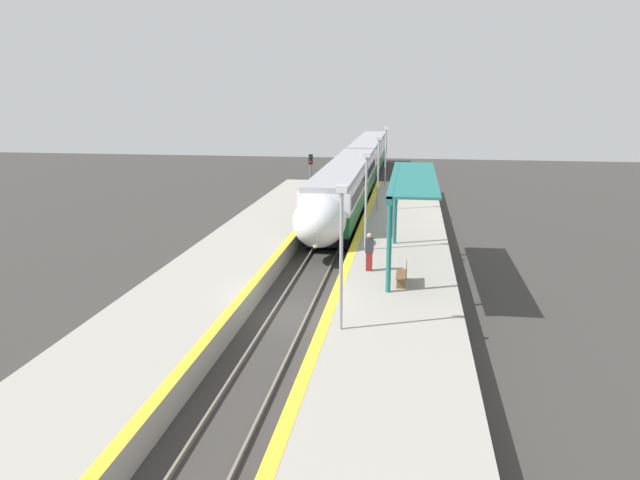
{
  "coord_description": "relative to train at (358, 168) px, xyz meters",
  "views": [
    {
      "loc": [
        4.66,
        -23.3,
        8.88
      ],
      "look_at": [
        0.57,
        4.41,
        2.1
      ],
      "focal_mm": 35.0,
      "sensor_mm": 36.0,
      "label": 1
    }
  ],
  "objects": [
    {
      "name": "ground_plane",
      "position": [
        0.0,
        -31.19,
        -2.16
      ],
      "size": [
        120.0,
        120.0,
        0.0
      ],
      "primitive_type": "plane",
      "color": "#383533"
    },
    {
      "name": "rail_left",
      "position": [
        -0.72,
        -31.19,
        -2.08
      ],
      "size": [
        0.08,
        90.0,
        0.15
      ],
      "primitive_type": "cube",
      "color": "slate",
      "rests_on": "ground_plane"
    },
    {
      "name": "rail_right",
      "position": [
        0.72,
        -31.19,
        -2.08
      ],
      "size": [
        0.08,
        90.0,
        0.15
      ],
      "primitive_type": "cube",
      "color": "slate",
      "rests_on": "ground_plane"
    },
    {
      "name": "train",
      "position": [
        0.0,
        0.0,
        0.0
      ],
      "size": [
        2.92,
        49.98,
        3.76
      ],
      "color": "black",
      "rests_on": "ground_plane"
    },
    {
      "name": "platform_right",
      "position": [
        4.17,
        -31.19,
        -1.69
      ],
      "size": [
        5.1,
        64.0,
        0.93
      ],
      "color": "#9E998E",
      "rests_on": "ground_plane"
    },
    {
      "name": "platform_left",
      "position": [
        -4.07,
        -31.19,
        -1.69
      ],
      "size": [
        4.9,
        64.0,
        0.93
      ],
      "color": "#9E998E",
      "rests_on": "ground_plane"
    },
    {
      "name": "platform_bench",
      "position": [
        4.46,
        -29.3,
        -0.76
      ],
      "size": [
        0.44,
        1.53,
        0.89
      ],
      "color": "brown",
      "rests_on": "platform_right"
    },
    {
      "name": "person_waiting",
      "position": [
        2.9,
        -27.46,
        -0.33
      ],
      "size": [
        0.36,
        0.23,
        1.74
      ],
      "color": "maroon",
      "rests_on": "platform_right"
    },
    {
      "name": "railway_signal",
      "position": [
        -2.46,
        -10.81,
        0.54
      ],
      "size": [
        0.28,
        0.28,
        4.42
      ],
      "color": "#59595E",
      "rests_on": "ground_plane"
    },
    {
      "name": "lamppost_near",
      "position": [
        2.44,
        -34.65,
        1.62
      ],
      "size": [
        0.36,
        0.2,
        4.95
      ],
      "color": "#9E9EA3",
      "rests_on": "platform_right"
    },
    {
      "name": "lamppost_mid",
      "position": [
        2.44,
        -23.68,
        1.62
      ],
      "size": [
        0.36,
        0.2,
        4.95
      ],
      "color": "#9E9EA3",
      "rests_on": "platform_right"
    },
    {
      "name": "lamppost_far",
      "position": [
        2.44,
        -12.71,
        1.62
      ],
      "size": [
        0.36,
        0.2,
        4.95
      ],
      "color": "#9E9EA3",
      "rests_on": "platform_right"
    },
    {
      "name": "lamppost_farthest",
      "position": [
        2.44,
        -1.74,
        1.62
      ],
      "size": [
        0.36,
        0.2,
        4.95
      ],
      "color": "#9E9EA3",
      "rests_on": "platform_right"
    },
    {
      "name": "station_canopy",
      "position": [
        4.44,
        -26.24,
        2.65
      ],
      "size": [
        2.02,
        11.27,
        4.16
      ],
      "color": "#1E6B66",
      "rests_on": "platform_right"
    }
  ]
}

